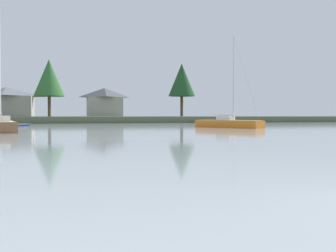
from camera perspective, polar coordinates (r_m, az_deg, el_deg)
far_shore_bank at (r=96.44m, az=-12.01°, el=1.08°), size 251.18×48.81×1.27m
dinghy_navy at (r=56.08m, az=-21.68°, el=0.09°), size 2.64×2.58×0.42m
sailboat_orange at (r=46.17m, az=9.20°, el=0.07°), size 6.36×8.53×11.60m
sailboat_wood at (r=38.13m, az=-24.20°, el=-0.35°), size 3.98×9.13×13.93m
shore_tree_right at (r=98.44m, az=2.11°, el=7.03°), size 6.99×6.99×13.83m
shore_tree_right_mid at (r=81.58m, az=-17.71°, el=7.01°), size 6.24×6.24×11.85m
cottage_behind_trees at (r=91.14m, az=-23.45°, el=3.48°), size 12.11×10.04×6.54m
cottage_near_water at (r=98.70m, az=-9.68°, el=3.68°), size 9.48×7.52×7.36m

